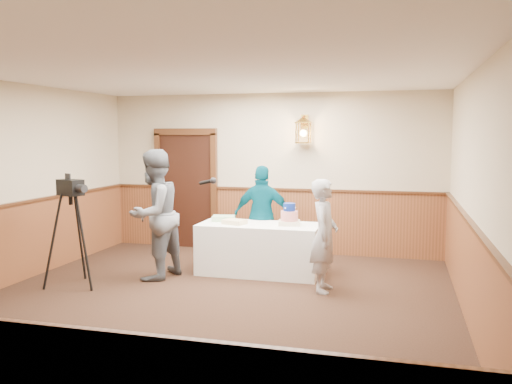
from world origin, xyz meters
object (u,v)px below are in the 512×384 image
sheet_cake_yellow (234,222)px  baker (324,236)px  display_table (259,249)px  sheet_cake_green (223,218)px  tiered_cake (289,216)px  assistant_p (263,216)px  interviewer (154,214)px  tv_camera_rig (72,239)px

sheet_cake_yellow → baker: size_ratio=0.21×
display_table → sheet_cake_green: size_ratio=5.36×
display_table → sheet_cake_green: (-0.61, 0.14, 0.41)m
baker → display_table: bearing=57.2°
tiered_cake → sheet_cake_green: (-1.06, 0.11, -0.09)m
assistant_p → sheet_cake_yellow: bearing=62.5°
sheet_cake_yellow → assistant_p: bearing=65.3°
tiered_cake → sheet_cake_yellow: bearing=-170.7°
display_table → sheet_cake_green: sheet_cake_green is taller
interviewer → tv_camera_rig: bearing=-38.5°
sheet_cake_green → tv_camera_rig: bearing=-138.3°
baker → assistant_p: 1.65m
tiered_cake → tv_camera_rig: (-2.73, -1.38, -0.21)m
interviewer → tv_camera_rig: 1.16m
assistant_p → tv_camera_rig: size_ratio=1.08×
sheet_cake_yellow → tiered_cake: bearing=9.3°
sheet_cake_yellow → interviewer: 1.19m
tv_camera_rig → tiered_cake: bearing=47.4°
sheet_cake_green → interviewer: 1.13m
sheet_cake_yellow → sheet_cake_green: 0.35m
tiered_cake → display_table: bearing=-175.6°
tiered_cake → sheet_cake_yellow: (-0.81, -0.13, -0.09)m
tiered_cake → baker: baker is taller
sheet_cake_green → tv_camera_rig: tv_camera_rig is taller
sheet_cake_yellow → assistant_p: assistant_p is taller
display_table → baker: size_ratio=1.20×
sheet_cake_yellow → sheet_cake_green: size_ratio=0.94×
sheet_cake_yellow → baker: 1.54m
sheet_cake_green → tv_camera_rig: size_ratio=0.23×
display_table → tiered_cake: 0.67m
interviewer → baker: 2.46m
sheet_cake_green → baker: (1.67, -0.82, -0.04)m
baker → tv_camera_rig: 3.42m
interviewer → tiered_cake: bearing=124.9°
sheet_cake_yellow → baker: bearing=-22.3°
display_table → tv_camera_rig: tv_camera_rig is taller
tiered_cake → tv_camera_rig: bearing=-153.2°
assistant_p → tv_camera_rig: (-2.21, -1.86, -0.14)m
display_table → sheet_cake_yellow: 0.55m
tiered_cake → baker: bearing=-49.2°
display_table → sheet_cake_green: 0.75m
display_table → tiered_cake: bearing=4.4°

